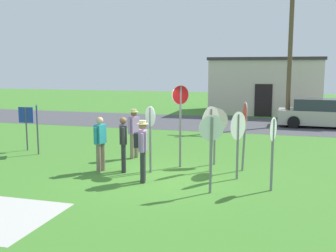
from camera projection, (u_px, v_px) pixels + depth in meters
name	position (u px, v px, depth m)	size (l,w,h in m)	color
ground_plane	(155.00, 177.00, 11.70)	(80.00, 80.00, 0.00)	#3D7528
street_asphalt	(218.00, 123.00, 22.92)	(60.00, 6.40, 0.01)	#424247
building_background	(266.00, 85.00, 28.30)	(7.45, 5.46, 3.83)	beige
utility_pole	(290.00, 51.00, 21.27)	(1.80, 0.24, 7.65)	brown
parked_car_on_street	(319.00, 114.00, 21.45)	(4.35, 2.11, 1.51)	#B7B2A3
stop_sign_nearest	(273.00, 142.00, 10.27)	(0.17, 0.61, 1.93)	slate
stop_sign_leaning_left	(150.00, 129.00, 12.04)	(0.46, 0.43, 2.04)	slate
stop_sign_tallest	(215.00, 126.00, 13.04)	(0.83, 0.21, 1.89)	slate
stop_sign_low_front	(238.00, 134.00, 11.34)	(0.35, 0.73, 1.94)	slate
stop_sign_rear_right	(211.00, 127.00, 12.20)	(0.40, 0.76, 2.01)	slate
stop_sign_far_back	(211.00, 141.00, 10.04)	(0.59, 0.35, 2.01)	slate
stop_sign_rear_left	(245.00, 124.00, 12.25)	(0.24, 0.86, 2.14)	slate
stop_sign_center_cluster	(180.00, 113.00, 12.67)	(0.44, 0.47, 2.63)	slate
person_in_blue	(100.00, 141.00, 12.23)	(0.28, 0.56, 1.69)	#7A6B56
person_holding_notes	(134.00, 131.00, 14.02)	(0.34, 0.53, 1.74)	#7A6B56
person_with_sunhat	(123.00, 141.00, 12.19)	(0.34, 0.54, 1.69)	#2D2D33
person_on_left	(142.00, 146.00, 11.09)	(0.42, 0.55, 1.74)	#2D2D33
info_panel_leftmost	(37.00, 120.00, 14.60)	(0.35, 0.51, 1.82)	#4C4C51
info_panel_middle	(26.00, 121.00, 15.33)	(0.60, 0.07, 1.67)	#4C4C51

